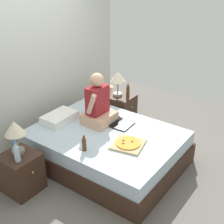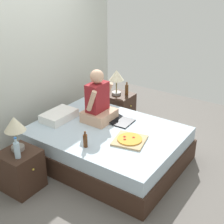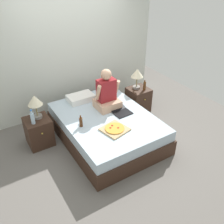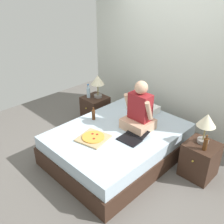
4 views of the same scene
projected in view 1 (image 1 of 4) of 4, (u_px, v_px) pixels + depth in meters
name	position (u px, v px, depth m)	size (l,w,h in m)	color
ground_plane	(106.00, 161.00, 4.68)	(5.91, 5.91, 0.00)	#66605B
wall_back	(33.00, 64.00, 4.85)	(3.91, 0.12, 2.50)	silver
bed	(106.00, 147.00, 4.56)	(1.58, 2.11, 0.50)	#382319
nightstand_left	(21.00, 173.00, 4.01)	(0.44, 0.47, 0.53)	#382319
lamp_on_left_nightstand	(15.00, 130.00, 3.79)	(0.26, 0.26, 0.45)	gray
water_bottle	(17.00, 153.00, 3.73)	(0.07, 0.07, 0.28)	silver
nightstand_right	(121.00, 109.00, 5.65)	(0.44, 0.47, 0.53)	#382319
lamp_on_right_nightstand	(118.00, 78.00, 5.38)	(0.26, 0.26, 0.45)	gray
beer_bottle	(128.00, 91.00, 5.48)	(0.06, 0.06, 0.23)	#512D14
pillow	(60.00, 118.00, 4.72)	(0.52, 0.34, 0.12)	white
person_seated	(98.00, 105.00, 4.59)	(0.47, 0.40, 0.78)	tan
laptop	(120.00, 123.00, 4.64)	(0.34, 0.43, 0.07)	black
pizza_box	(128.00, 144.00, 4.14)	(0.48, 0.48, 0.05)	tan
beer_bottle_on_bed	(84.00, 144.00, 4.00)	(0.06, 0.06, 0.22)	#4C2811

